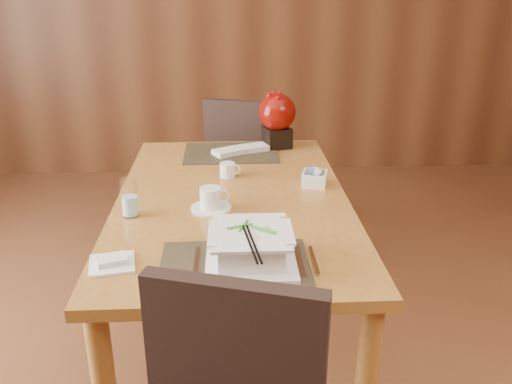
{
  "coord_description": "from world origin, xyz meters",
  "views": [
    {
      "loc": [
        -0.01,
        -1.37,
        1.57
      ],
      "look_at": [
        0.08,
        0.35,
        0.87
      ],
      "focal_mm": 38.0,
      "sensor_mm": 36.0,
      "label": 1
    }
  ],
  "objects": [
    {
      "name": "napkins_far",
      "position": [
        0.06,
        1.15,
        0.77
      ],
      "size": [
        0.29,
        0.2,
        0.02
      ],
      "primitive_type": null,
      "rotation": [
        0.0,
        0.0,
        0.43
      ],
      "color": "silver",
      "rests_on": "dining_table"
    },
    {
      "name": "placemat_far",
      "position": [
        0.0,
        1.15,
        0.75
      ],
      "size": [
        0.45,
        0.33,
        0.01
      ],
      "primitive_type": "cube",
      "color": "black",
      "rests_on": "dining_table"
    },
    {
      "name": "soup_setting",
      "position": [
        0.05,
        0.07,
        0.8
      ],
      "size": [
        0.27,
        0.27,
        0.11
      ],
      "rotation": [
        0.0,
        0.0,
        -0.01
      ],
      "color": "white",
      "rests_on": "dining_table"
    },
    {
      "name": "creamer_jug",
      "position": [
        -0.02,
        0.83,
        0.78
      ],
      "size": [
        0.09,
        0.09,
        0.06
      ],
      "primitive_type": null,
      "rotation": [
        0.0,
        0.0,
        -0.12
      ],
      "color": "white",
      "rests_on": "dining_table"
    },
    {
      "name": "sugar_caddy",
      "position": [
        0.34,
        0.7,
        0.78
      ],
      "size": [
        0.12,
        0.12,
        0.06
      ],
      "primitive_type": "cube",
      "rotation": [
        0.0,
        0.0,
        -0.26
      ],
      "color": "white",
      "rests_on": "dining_table"
    },
    {
      "name": "placemat_near",
      "position": [
        0.0,
        0.05,
        0.75
      ],
      "size": [
        0.45,
        0.33,
        0.01
      ],
      "primitive_type": "cube",
      "color": "black",
      "rests_on": "dining_table"
    },
    {
      "name": "far_chair",
      "position": [
        0.09,
        1.63,
        0.52
      ],
      "size": [
        0.54,
        0.54,
        0.93
      ],
      "rotation": [
        0.0,
        0.0,
        2.83
      ],
      "color": "black",
      "rests_on": "ground"
    },
    {
      "name": "water_glass",
      "position": [
        -0.37,
        0.44,
        0.82
      ],
      "size": [
        0.07,
        0.07,
        0.14
      ],
      "primitive_type": "cylinder",
      "rotation": [
        0.0,
        0.0,
        -0.22
      ],
      "color": "white",
      "rests_on": "dining_table"
    },
    {
      "name": "bread_plate",
      "position": [
        -0.37,
        0.08,
        0.75
      ],
      "size": [
        0.16,
        0.16,
        0.01
      ],
      "primitive_type": "cube",
      "rotation": [
        0.0,
        0.0,
        0.18
      ],
      "color": "white",
      "rests_on": "dining_table"
    },
    {
      "name": "berry_decor",
      "position": [
        0.23,
        1.24,
        0.9
      ],
      "size": [
        0.18,
        0.18,
        0.27
      ],
      "rotation": [
        0.0,
        0.0,
        0.29
      ],
      "color": "black",
      "rests_on": "dining_table"
    },
    {
      "name": "dining_table",
      "position": [
        0.0,
        0.6,
        0.65
      ],
      "size": [
        0.9,
        1.5,
        0.75
      ],
      "color": "#A56E2D",
      "rests_on": "ground"
    },
    {
      "name": "coffee_cup",
      "position": [
        -0.08,
        0.48,
        0.79
      ],
      "size": [
        0.15,
        0.15,
        0.09
      ],
      "rotation": [
        0.0,
        0.0,
        0.07
      ],
      "color": "white",
      "rests_on": "dining_table"
    }
  ]
}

